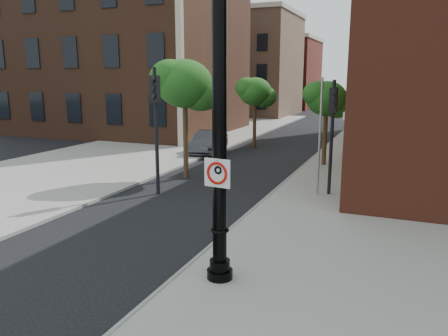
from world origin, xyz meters
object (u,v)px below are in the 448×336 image
at_px(lamppost, 220,143).
at_px(traffic_signal_left, 155,110).
at_px(no_parking_sign, 217,173).
at_px(traffic_signal_right, 332,119).
at_px(parked_car, 209,142).

xyz_separation_m(lamppost, traffic_signal_left, (-5.49, 6.39, 0.12)).
distance_m(no_parking_sign, traffic_signal_right, 8.91).
xyz_separation_m(lamppost, no_parking_sign, (0.02, -0.18, -0.64)).
bearing_deg(lamppost, no_parking_sign, -83.21).
relative_size(no_parking_sign, parked_car, 0.15).
height_order(lamppost, parked_car, lamppost).
height_order(traffic_signal_left, traffic_signal_right, traffic_signal_left).
bearing_deg(traffic_signal_left, traffic_signal_right, 18.97).
distance_m(no_parking_sign, traffic_signal_left, 8.61).
height_order(parked_car, traffic_signal_right, traffic_signal_right).
xyz_separation_m(no_parking_sign, traffic_signal_left, (-5.52, 6.57, 0.76)).
relative_size(lamppost, traffic_signal_right, 1.55).
relative_size(lamppost, no_parking_sign, 11.22).
xyz_separation_m(parked_car, traffic_signal_right, (8.73, -7.45, 2.44)).
xyz_separation_m(no_parking_sign, traffic_signal_right, (1.15, 8.82, 0.43)).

